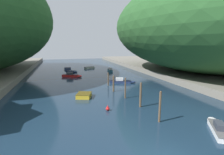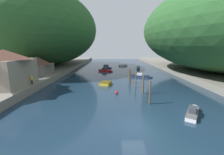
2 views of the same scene
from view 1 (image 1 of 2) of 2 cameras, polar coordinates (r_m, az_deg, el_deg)
The scene contains 17 objects.
water_surface at distance 41.08m, azimuth -6.21°, elevation -1.16°, with size 130.00×130.00×0.00m, color #192D42.
right_bank at distance 52.95m, azimuth 24.27°, elevation 1.38°, with size 22.00×120.00×1.35m.
hillside_right at distance 51.89m, azimuth 27.74°, elevation 14.77°, with size 42.48×59.47×23.56m.
boat_far_right_bank at distance 46.94m, azimuth -12.86°, elevation 0.65°, with size 5.33×3.47×1.32m.
boat_far_upstream at distance 29.09m, azimuth -8.99°, elevation -5.57°, with size 3.01×3.67×0.69m.
boat_near_quay at distance 20.94m, azimuth 31.10°, elevation -13.66°, with size 3.82×5.03×1.10m.
boat_navy_launch at distance 56.17m, azimuth -0.71°, elevation 2.54°, with size 2.00×5.20×1.26m.
boat_yellow_tender at distance 62.94m, azimuth -7.11°, elevation 3.29°, with size 4.44×3.33×0.64m.
boat_red_skiff at distance 61.81m, azimuth -14.30°, elevation 2.89°, with size 2.23×4.00×0.62m.
boat_white_cruiser at distance 38.93m, azimuth 3.52°, elevation -1.25°, with size 5.92×3.28×1.14m.
boat_open_rowboat at distance 55.16m, azimuth -12.81°, elevation 1.94°, with size 3.69×4.22×0.46m.
mooring_post_nearest at distance 19.99m, azimuth 15.37°, elevation -9.16°, with size 0.24×0.24×3.55m.
mooring_post_second at distance 24.12m, azimuth 9.32°, elevation -5.59°, with size 0.29×0.29×3.43m.
mooring_post_middle at distance 27.71m, azimuth 4.36°, elevation -3.41°, with size 0.22×0.22×3.35m.
mooring_post_fourth at distance 31.58m, azimuth 0.50°, elevation -1.98°, with size 0.32×0.32×2.95m.
mooring_post_farthest at distance 36.21m, azimuth -1.24°, elevation -0.49°, with size 0.26×0.26×2.75m.
channel_buoy_near at distance 22.96m, azimuth -1.42°, elevation -10.07°, with size 0.50×0.50×0.76m.
Camera 1 is at (-6.97, -9.59, 8.48)m, focal length 28.00 mm.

